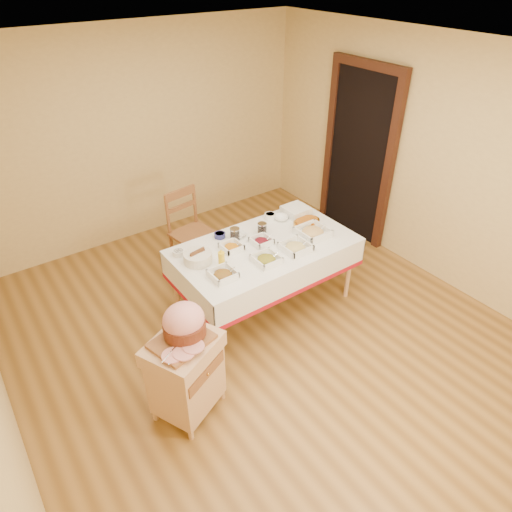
{
  "coord_description": "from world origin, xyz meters",
  "views": [
    {
      "loc": [
        -2.01,
        -2.78,
        3.22
      ],
      "look_at": [
        0.12,
        0.2,
        0.75
      ],
      "focal_mm": 32.0,
      "sensor_mm": 36.0,
      "label": 1
    }
  ],
  "objects_px": {
    "dining_table": "(265,258)",
    "plate_stack": "(296,211)",
    "brass_platter": "(307,222)",
    "dining_chair": "(191,231)",
    "ham_on_board": "(184,325)",
    "preserve_jar_right": "(262,229)",
    "mustard_bottle": "(221,259)",
    "preserve_jar_left": "(235,235)",
    "butcher_cart": "(186,373)",
    "bread_basket": "(198,257)"
  },
  "relations": [
    {
      "from": "preserve_jar_left",
      "to": "plate_stack",
      "type": "xyz_separation_m",
      "value": [
        0.84,
        0.04,
        -0.01
      ]
    },
    {
      "from": "mustard_bottle",
      "to": "preserve_jar_left",
      "type": "bearing_deg",
      "value": 42.0
    },
    {
      "from": "dining_table",
      "to": "plate_stack",
      "type": "xyz_separation_m",
      "value": [
        0.65,
        0.3,
        0.21
      ]
    },
    {
      "from": "dining_chair",
      "to": "preserve_jar_right",
      "type": "xyz_separation_m",
      "value": [
        0.39,
        -0.86,
        0.31
      ]
    },
    {
      "from": "dining_table",
      "to": "mustard_bottle",
      "type": "height_order",
      "value": "mustard_bottle"
    },
    {
      "from": "brass_platter",
      "to": "dining_chair",
      "type": "bearing_deg",
      "value": 133.86
    },
    {
      "from": "preserve_jar_left",
      "to": "plate_stack",
      "type": "height_order",
      "value": "preserve_jar_left"
    },
    {
      "from": "bread_basket",
      "to": "plate_stack",
      "type": "height_order",
      "value": "bread_basket"
    },
    {
      "from": "ham_on_board",
      "to": "bread_basket",
      "type": "relative_size",
      "value": 1.69
    },
    {
      "from": "dining_table",
      "to": "ham_on_board",
      "type": "height_order",
      "value": "ham_on_board"
    },
    {
      "from": "dining_chair",
      "to": "preserve_jar_right",
      "type": "distance_m",
      "value": 0.99
    },
    {
      "from": "dining_table",
      "to": "bread_basket",
      "type": "relative_size",
      "value": 6.72
    },
    {
      "from": "mustard_bottle",
      "to": "bread_basket",
      "type": "xyz_separation_m",
      "value": [
        -0.14,
        0.19,
        -0.04
      ]
    },
    {
      "from": "dining_chair",
      "to": "ham_on_board",
      "type": "distance_m",
      "value": 2.04
    },
    {
      "from": "mustard_bottle",
      "to": "bread_basket",
      "type": "bearing_deg",
      "value": 126.5
    },
    {
      "from": "dining_chair",
      "to": "bread_basket",
      "type": "xyz_separation_m",
      "value": [
        -0.4,
        -0.92,
        0.3
      ]
    },
    {
      "from": "ham_on_board",
      "to": "preserve_jar_right",
      "type": "height_order",
      "value": "ham_on_board"
    },
    {
      "from": "mustard_bottle",
      "to": "brass_platter",
      "type": "height_order",
      "value": "mustard_bottle"
    },
    {
      "from": "preserve_jar_left",
      "to": "mustard_bottle",
      "type": "relative_size",
      "value": 0.67
    },
    {
      "from": "ham_on_board",
      "to": "brass_platter",
      "type": "relative_size",
      "value": 1.44
    },
    {
      "from": "preserve_jar_right",
      "to": "bread_basket",
      "type": "xyz_separation_m",
      "value": [
        -0.8,
        -0.06,
        -0.01
      ]
    },
    {
      "from": "dining_table",
      "to": "mustard_bottle",
      "type": "relative_size",
      "value": 9.37
    },
    {
      "from": "dining_table",
      "to": "ham_on_board",
      "type": "xyz_separation_m",
      "value": [
        -1.28,
        -0.7,
        0.29
      ]
    },
    {
      "from": "mustard_bottle",
      "to": "butcher_cart",
      "type": "bearing_deg",
      "value": -138.99
    },
    {
      "from": "ham_on_board",
      "to": "preserve_jar_left",
      "type": "distance_m",
      "value": 1.46
    },
    {
      "from": "dining_table",
      "to": "dining_chair",
      "type": "xyz_separation_m",
      "value": [
        -0.29,
        1.04,
        -0.09
      ]
    },
    {
      "from": "dining_chair",
      "to": "mustard_bottle",
      "type": "height_order",
      "value": "dining_chair"
    },
    {
      "from": "preserve_jar_right",
      "to": "mustard_bottle",
      "type": "relative_size",
      "value": 0.64
    },
    {
      "from": "dining_table",
      "to": "plate_stack",
      "type": "bearing_deg",
      "value": 24.9
    },
    {
      "from": "ham_on_board",
      "to": "brass_platter",
      "type": "bearing_deg",
      "value": 22.6
    },
    {
      "from": "brass_platter",
      "to": "butcher_cart",
      "type": "bearing_deg",
      "value": -156.98
    },
    {
      "from": "brass_platter",
      "to": "ham_on_board",
      "type": "bearing_deg",
      "value": -157.4
    },
    {
      "from": "preserve_jar_left",
      "to": "ham_on_board",
      "type": "bearing_deg",
      "value": -138.54
    },
    {
      "from": "ham_on_board",
      "to": "plate_stack",
      "type": "xyz_separation_m",
      "value": [
        1.93,
        1.01,
        -0.09
      ]
    },
    {
      "from": "dining_table",
      "to": "preserve_jar_right",
      "type": "bearing_deg",
      "value": 61.3
    },
    {
      "from": "mustard_bottle",
      "to": "plate_stack",
      "type": "height_order",
      "value": "mustard_bottle"
    },
    {
      "from": "mustard_bottle",
      "to": "brass_platter",
      "type": "bearing_deg",
      "value": 7.53
    },
    {
      "from": "dining_table",
      "to": "plate_stack",
      "type": "height_order",
      "value": "plate_stack"
    },
    {
      "from": "preserve_jar_left",
      "to": "preserve_jar_right",
      "type": "distance_m",
      "value": 0.3
    },
    {
      "from": "dining_chair",
      "to": "preserve_jar_right",
      "type": "height_order",
      "value": "dining_chair"
    },
    {
      "from": "dining_chair",
      "to": "preserve_jar_left",
      "type": "distance_m",
      "value": 0.85
    },
    {
      "from": "preserve_jar_right",
      "to": "dining_table",
      "type": "bearing_deg",
      "value": -118.7
    },
    {
      "from": "preserve_jar_right",
      "to": "brass_platter",
      "type": "relative_size",
      "value": 0.39
    },
    {
      "from": "dining_chair",
      "to": "ham_on_board",
      "type": "height_order",
      "value": "ham_on_board"
    },
    {
      "from": "ham_on_board",
      "to": "butcher_cart",
      "type": "bearing_deg",
      "value": -141.96
    },
    {
      "from": "preserve_jar_right",
      "to": "plate_stack",
      "type": "distance_m",
      "value": 0.56
    },
    {
      "from": "butcher_cart",
      "to": "brass_platter",
      "type": "relative_size",
      "value": 2.4
    },
    {
      "from": "dining_chair",
      "to": "mustard_bottle",
      "type": "relative_size",
      "value": 5.1
    },
    {
      "from": "butcher_cart",
      "to": "brass_platter",
      "type": "distance_m",
      "value": 2.15
    },
    {
      "from": "butcher_cart",
      "to": "preserve_jar_left",
      "type": "height_order",
      "value": "preserve_jar_left"
    }
  ]
}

